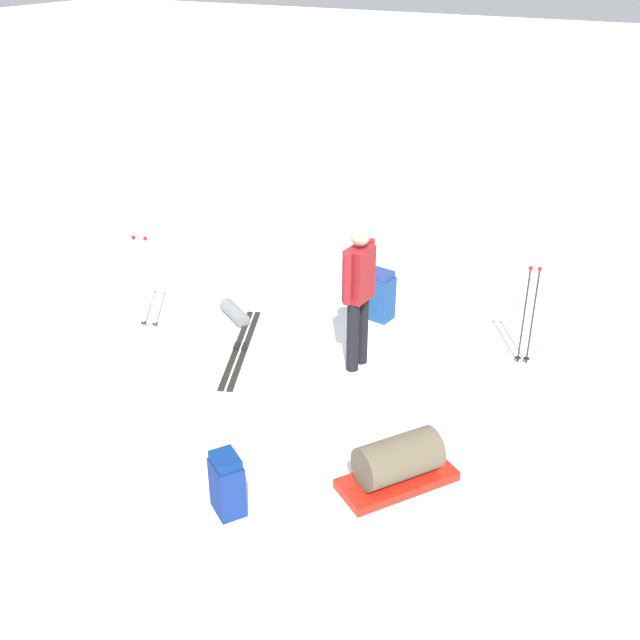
# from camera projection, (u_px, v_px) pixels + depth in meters

# --- Properties ---
(ground_plane) EXTENTS (80.00, 80.00, 0.00)m
(ground_plane) POSITION_uv_depth(u_px,v_px,m) (320.00, 375.00, 8.39)
(ground_plane) COLOR white
(skier_standing) EXTENTS (0.25, 0.57, 1.70)m
(skier_standing) POSITION_uv_depth(u_px,v_px,m) (359.00, 290.00, 8.14)
(skier_standing) COLOR black
(skier_standing) RESTS_ON ground_plane
(ski_pair_near) EXTENTS (0.90, 1.80, 0.05)m
(ski_pair_near) POSITION_uv_depth(u_px,v_px,m) (241.00, 348.00, 8.92)
(ski_pair_near) COLOR black
(ski_pair_near) RESTS_ON ground_plane
(backpack_large_dark) EXTENTS (0.38, 0.36, 0.58)m
(backpack_large_dark) POSITION_uv_depth(u_px,v_px,m) (227.00, 484.00, 6.31)
(backpack_large_dark) COLOR navy
(backpack_large_dark) RESTS_ON ground_plane
(backpack_bright) EXTENTS (0.40, 0.31, 0.66)m
(backpack_bright) POSITION_uv_depth(u_px,v_px,m) (379.00, 295.00, 9.49)
(backpack_bright) COLOR navy
(backpack_bright) RESTS_ON ground_plane
(ski_poles_planted_near) EXTENTS (0.16, 0.10, 1.21)m
(ski_poles_planted_near) POSITION_uv_depth(u_px,v_px,m) (529.00, 310.00, 8.33)
(ski_poles_planted_near) COLOR black
(ski_poles_planted_near) RESTS_ON ground_plane
(ski_poles_planted_far) EXTENTS (0.21, 0.11, 1.23)m
(ski_poles_planted_far) POSITION_uv_depth(u_px,v_px,m) (144.00, 278.00, 9.09)
(ski_poles_planted_far) COLOR #ADB1C8
(ski_poles_planted_far) RESTS_ON ground_plane
(gear_sled) EXTENTS (0.98, 1.14, 0.49)m
(gear_sled) POSITION_uv_depth(u_px,v_px,m) (398.00, 464.00, 6.64)
(gear_sled) COLOR red
(gear_sled) RESTS_ON ground_plane
(sleeping_mat_rolled) EXTENTS (0.56, 0.45, 0.18)m
(sleeping_mat_rolled) POSITION_uv_depth(u_px,v_px,m) (235.00, 312.00, 9.58)
(sleeping_mat_rolled) COLOR gray
(sleeping_mat_rolled) RESTS_ON ground_plane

